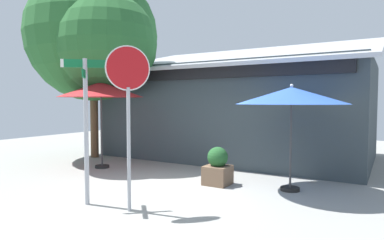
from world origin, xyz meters
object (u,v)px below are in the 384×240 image
at_px(stop_sign, 128,95).
at_px(patio_umbrella_royal_blue_center, 291,96).
at_px(shade_tree, 96,38).
at_px(patio_umbrella_crimson_left, 101,90).
at_px(street_sign_post, 86,116).
at_px(sidewalk_planter, 218,167).

bearing_deg(stop_sign, patio_umbrella_royal_blue_center, 53.67).
xyz_separation_m(patio_umbrella_royal_blue_center, shade_tree, (-7.25, 0.86, 2.16)).
bearing_deg(patio_umbrella_crimson_left, patio_umbrella_royal_blue_center, 3.08).
relative_size(patio_umbrella_royal_blue_center, shade_tree, 0.37).
bearing_deg(street_sign_post, stop_sign, 6.95).
bearing_deg(stop_sign, sidewalk_planter, 78.91).
distance_m(street_sign_post, sidewalk_planter, 3.50).
xyz_separation_m(patio_umbrella_royal_blue_center, sidewalk_planter, (-1.72, -0.36, -1.78)).
height_order(patio_umbrella_crimson_left, sidewalk_planter, patio_umbrella_crimson_left).
xyz_separation_m(shade_tree, sidewalk_planter, (5.52, -1.22, -3.94)).
relative_size(patio_umbrella_crimson_left, sidewalk_planter, 2.91).
bearing_deg(street_sign_post, shade_tree, 134.44).
height_order(shade_tree, sidewalk_planter, shade_tree).
xyz_separation_m(patio_umbrella_crimson_left, sidewalk_planter, (4.10, -0.05, -2.02)).
height_order(patio_umbrella_crimson_left, shade_tree, shade_tree).
bearing_deg(street_sign_post, patio_umbrella_royal_blue_center, 44.22).
height_order(patio_umbrella_royal_blue_center, sidewalk_planter, patio_umbrella_royal_blue_center).
xyz_separation_m(street_sign_post, sidewalk_planter, (1.55, 2.83, -1.36)).
distance_m(patio_umbrella_crimson_left, sidewalk_planter, 4.57).
bearing_deg(patio_umbrella_royal_blue_center, sidewalk_planter, -168.21).
height_order(stop_sign, patio_umbrella_royal_blue_center, stop_sign).
xyz_separation_m(stop_sign, sidewalk_planter, (0.53, 2.70, -1.78)).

